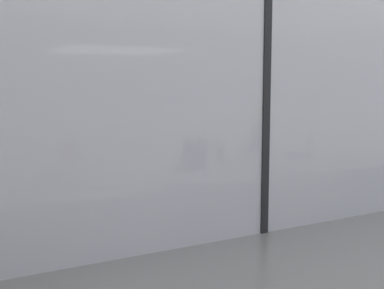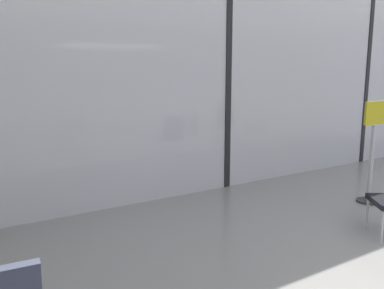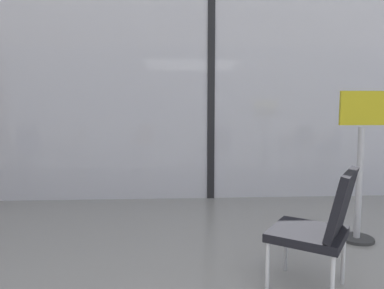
# 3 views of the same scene
# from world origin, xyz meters

# --- Properties ---
(glass_curtain_wall) EXTENTS (14.00, 0.08, 3.33)m
(glass_curtain_wall) POSITION_xyz_m (0.00, 5.20, 1.66)
(glass_curtain_wall) COLOR silver
(glass_curtain_wall) RESTS_ON ground
(window_mullion_1) EXTENTS (0.10, 0.12, 3.33)m
(window_mullion_1) POSITION_xyz_m (0.00, 5.20, 1.66)
(window_mullion_1) COLOR black
(window_mullion_1) RESTS_ON ground
(window_mullion_2) EXTENTS (0.10, 0.12, 3.33)m
(window_mullion_2) POSITION_xyz_m (3.50, 5.20, 1.66)
(window_mullion_2) COLOR black
(window_mullion_2) RESTS_ON ground
(parked_airplane) EXTENTS (11.87, 3.85, 3.85)m
(parked_airplane) POSITION_xyz_m (0.84, 10.39, 1.93)
(parked_airplane) COLOR #B2BCD6
(parked_airplane) RESTS_ON ground
(info_sign) EXTENTS (0.44, 0.32, 1.44)m
(info_sign) POSITION_xyz_m (1.24, 3.45, 0.68)
(info_sign) COLOR #333333
(info_sign) RESTS_ON ground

